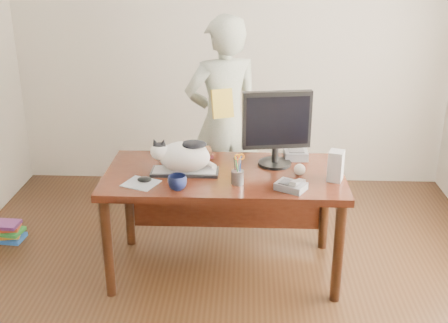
% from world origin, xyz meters
% --- Properties ---
extents(room, '(4.50, 4.50, 4.50)m').
position_xyz_m(room, '(0.00, 0.00, 1.35)').
color(room, black).
rests_on(room, ground).
extents(desk, '(1.60, 0.80, 0.75)m').
position_xyz_m(desk, '(0.00, 0.68, 0.60)').
color(desk, black).
rests_on(desk, ground).
extents(keyboard, '(0.45, 0.17, 0.03)m').
position_xyz_m(keyboard, '(-0.26, 0.58, 0.76)').
color(keyboard, black).
rests_on(keyboard, desk).
extents(cat, '(0.44, 0.23, 0.25)m').
position_xyz_m(cat, '(-0.28, 0.58, 0.88)').
color(cat, white).
rests_on(cat, keyboard).
extents(monitor, '(0.47, 0.26, 0.53)m').
position_xyz_m(monitor, '(0.35, 0.74, 1.05)').
color(monitor, black).
rests_on(monitor, desk).
extents(pen_cup, '(0.10, 0.10, 0.21)m').
position_xyz_m(pen_cup, '(0.09, 0.42, 0.81)').
color(pen_cup, gray).
rests_on(pen_cup, desk).
extents(mousepad, '(0.26, 0.25, 0.00)m').
position_xyz_m(mousepad, '(-0.53, 0.39, 0.75)').
color(mousepad, '#A7ACB3').
rests_on(mousepad, desk).
extents(mouse, '(0.11, 0.09, 0.04)m').
position_xyz_m(mouse, '(-0.51, 0.41, 0.77)').
color(mouse, black).
rests_on(mouse, mousepad).
extents(coffee_mug, '(0.17, 0.17, 0.09)m').
position_xyz_m(coffee_mug, '(-0.28, 0.32, 0.80)').
color(coffee_mug, '#0D1234').
rests_on(coffee_mug, desk).
extents(phone, '(0.22, 0.20, 0.08)m').
position_xyz_m(phone, '(0.43, 0.34, 0.78)').
color(phone, slate).
rests_on(phone, desk).
extents(speaker, '(0.12, 0.12, 0.20)m').
position_xyz_m(speaker, '(0.72, 0.50, 0.85)').
color(speaker, '#A0A0A3').
rests_on(speaker, desk).
extents(baseball, '(0.08, 0.08, 0.08)m').
position_xyz_m(baseball, '(0.50, 0.58, 0.79)').
color(baseball, beige).
rests_on(baseball, desk).
extents(book_stack, '(0.23, 0.20, 0.07)m').
position_xyz_m(book_stack, '(-0.20, 0.89, 0.78)').
color(book_stack, '#4E141B').
rests_on(book_stack, desk).
extents(calculator, '(0.17, 0.22, 0.07)m').
position_xyz_m(calculator, '(0.50, 0.92, 0.78)').
color(calculator, slate).
rests_on(calculator, desk).
extents(person, '(0.72, 0.60, 1.70)m').
position_xyz_m(person, '(-0.04, 1.41, 0.85)').
color(person, beige).
rests_on(person, ground).
extents(held_book, '(0.18, 0.15, 0.22)m').
position_xyz_m(held_book, '(-0.04, 1.24, 1.05)').
color(held_book, gold).
rests_on(held_book, person).
extents(book_pile_b, '(0.26, 0.20, 0.15)m').
position_xyz_m(book_pile_b, '(-1.72, 0.95, 0.07)').
color(book_pile_b, '#1C4FA9').
rests_on(book_pile_b, ground).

